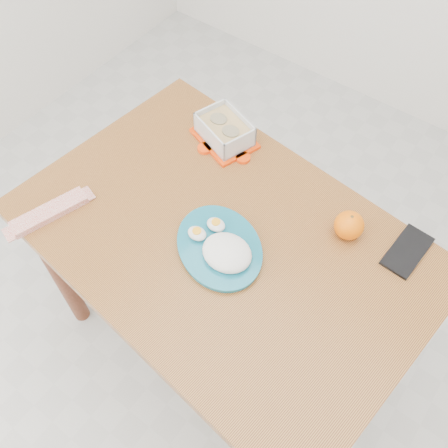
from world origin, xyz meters
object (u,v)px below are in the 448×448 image
Objects in this scene: dining_table at (224,257)px; orange_fruit at (349,225)px; rice_plate at (222,248)px; smartphone at (407,251)px; food_container at (225,131)px.

dining_table is 0.36m from orange_fruit.
rice_plate reaches higher than smartphone.
rice_plate is at bearing -139.89° from smartphone.
dining_table is 0.14m from rice_plate.
dining_table is 5.35× the size of food_container.
dining_table is at bearing 148.55° from rice_plate.
smartphone is (0.16, 0.04, -0.04)m from orange_fruit.
food_container reaches higher than smartphone.
orange_fruit is at bearing 75.55° from rice_plate.
dining_table is 7.47× the size of smartphone.
dining_table is at bearing -145.75° from smartphone.
rice_plate reaches higher than dining_table.
rice_plate is at bearing -35.72° from food_container.
dining_table is 15.00× the size of orange_fruit.
food_container is at bearing 132.80° from dining_table.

